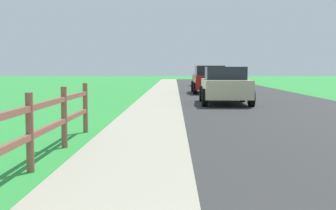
# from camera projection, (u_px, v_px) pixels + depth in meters

# --- Properties ---
(ground_plane) EXTENTS (120.00, 120.00, 0.00)m
(ground_plane) POSITION_uv_depth(u_px,v_px,m) (179.00, 94.00, 26.20)
(ground_plane) COLOR green
(road_asphalt) EXTENTS (7.00, 66.00, 0.01)m
(road_asphalt) POSITION_uv_depth(u_px,v_px,m) (235.00, 92.00, 28.15)
(road_asphalt) COLOR #2E2E2E
(road_asphalt) RESTS_ON ground
(curb_concrete) EXTENTS (6.00, 66.00, 0.01)m
(curb_concrete) POSITION_uv_depth(u_px,v_px,m) (131.00, 92.00, 28.24)
(curb_concrete) COLOR #A59F8A
(curb_concrete) RESTS_ON ground
(grass_verge) EXTENTS (5.00, 66.00, 0.00)m
(grass_verge) POSITION_uv_depth(u_px,v_px,m) (106.00, 92.00, 28.26)
(grass_verge) COLOR green
(grass_verge) RESTS_ON ground
(rail_fence) EXTENTS (0.11, 10.14, 1.14)m
(rail_fence) POSITION_uv_depth(u_px,v_px,m) (3.00, 138.00, 5.40)
(rail_fence) COLOR brown
(rail_fence) RESTS_ON ground
(parked_suv_beige) EXTENTS (2.08, 4.32, 1.54)m
(parked_suv_beige) POSITION_uv_depth(u_px,v_px,m) (225.00, 85.00, 18.84)
(parked_suv_beige) COLOR #C6B793
(parked_suv_beige) RESTS_ON ground
(parked_car_red) EXTENTS (2.07, 4.49, 1.63)m
(parked_car_red) POSITION_uv_depth(u_px,v_px,m) (209.00, 79.00, 27.11)
(parked_car_red) COLOR maroon
(parked_car_red) RESTS_ON ground
(parked_car_silver) EXTENTS (2.14, 4.75, 1.62)m
(parked_car_silver) POSITION_uv_depth(u_px,v_px,m) (206.00, 76.00, 37.92)
(parked_car_silver) COLOR #B7BABF
(parked_car_silver) RESTS_ON ground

